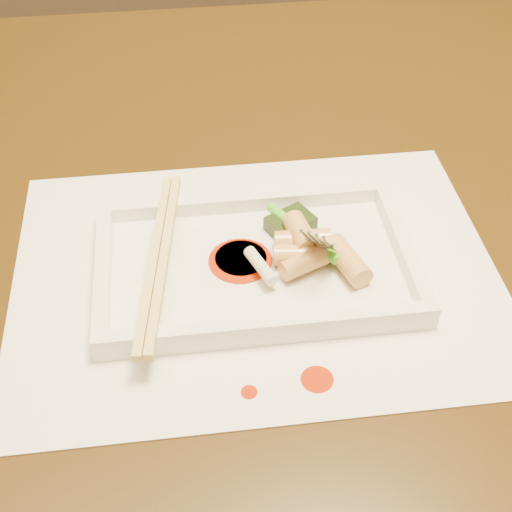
{
  "coord_description": "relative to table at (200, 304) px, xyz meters",
  "views": [
    {
      "loc": [
        -0.0,
        -0.48,
        1.17
      ],
      "look_at": [
        0.05,
        -0.06,
        0.77
      ],
      "focal_mm": 50.0,
      "sensor_mm": 36.0,
      "label": 1
    }
  ],
  "objects": [
    {
      "name": "plate_rim_right",
      "position": [
        0.17,
        -0.06,
        0.12
      ],
      "size": [
        0.01,
        0.14,
        0.01
      ],
      "primitive_type": "cube",
      "color": "white",
      "rests_on": "plate_base"
    },
    {
      "name": "rice_cake_2",
      "position": [
        0.09,
        -0.05,
        0.13
      ],
      "size": [
        0.03,
        0.04,
        0.02
      ],
      "primitive_type": "cylinder",
      "rotation": [
        1.57,
        0.0,
        0.19
      ],
      "color": "#D7B564",
      "rests_on": "plate_base"
    },
    {
      "name": "plate_rim_left",
      "position": [
        -0.08,
        -0.06,
        0.12
      ],
      "size": [
        0.01,
        0.14,
        0.01
      ],
      "primitive_type": "cube",
      "color": "white",
      "rests_on": "plate_base"
    },
    {
      "name": "plate_rim_near",
      "position": [
        0.05,
        -0.14,
        0.12
      ],
      "size": [
        0.26,
        0.01,
        0.01
      ],
      "primitive_type": "cube",
      "color": "white",
      "rests_on": "plate_base"
    },
    {
      "name": "rice_cake_4",
      "position": [
        0.08,
        -0.07,
        0.12
      ],
      "size": [
        0.05,
        0.02,
        0.02
      ],
      "primitive_type": "cylinder",
      "rotation": [
        1.57,
        0.0,
        1.45
      ],
      "color": "#D7B564",
      "rests_on": "plate_base"
    },
    {
      "name": "scallion_white",
      "position": [
        0.05,
        -0.08,
        0.12
      ],
      "size": [
        0.02,
        0.04,
        0.01
      ],
      "primitive_type": "cylinder",
      "rotation": [
        1.57,
        0.0,
        0.37
      ],
      "color": "#EAEACC",
      "rests_on": "plate_base"
    },
    {
      "name": "plate_rim_far",
      "position": [
        0.05,
        0.01,
        0.12
      ],
      "size": [
        0.26,
        0.01,
        0.01
      ],
      "primitive_type": "cube",
      "color": "white",
      "rests_on": "plate_base"
    },
    {
      "name": "rice_cake_3",
      "position": [
        0.09,
        -0.08,
        0.12
      ],
      "size": [
        0.04,
        0.03,
        0.02
      ],
      "primitive_type": "cylinder",
      "rotation": [
        1.57,
        0.0,
        1.98
      ],
      "color": "#D7B564",
      "rests_on": "plate_base"
    },
    {
      "name": "scallion_green",
      "position": [
        0.09,
        -0.04,
        0.12
      ],
      "size": [
        0.05,
        0.08,
        0.01
      ],
      "primitive_type": "cylinder",
      "rotation": [
        1.57,
        0.0,
        0.54
      ],
      "color": "green",
      "rests_on": "plate_base"
    },
    {
      "name": "chopstick_b",
      "position": [
        -0.03,
        -0.06,
        0.13
      ],
      "size": [
        0.04,
        0.2,
        0.01
      ],
      "primitive_type": "cube",
      "rotation": [
        0.0,
        0.0,
        -0.14
      ],
      "color": "#D7C36B",
      "rests_on": "plate_rim_near"
    },
    {
      "name": "sauce_splatter_a",
      "position": [
        0.08,
        -0.18,
        0.1
      ],
      "size": [
        0.02,
        0.02,
        0.0
      ],
      "primitive_type": "cylinder",
      "color": "#B12705",
      "rests_on": "placemat"
    },
    {
      "name": "chopstick_a",
      "position": [
        -0.03,
        -0.06,
        0.13
      ],
      "size": [
        0.04,
        0.2,
        0.01
      ],
      "primitive_type": "cube",
      "rotation": [
        0.0,
        0.0,
        -0.14
      ],
      "color": "#D7C36B",
      "rests_on": "plate_rim_near"
    },
    {
      "name": "veg_piece",
      "position": [
        0.08,
        -0.02,
        0.12
      ],
      "size": [
        0.05,
        0.04,
        0.01
      ],
      "primitive_type": "cube",
      "rotation": [
        0.0,
        0.0,
        0.49
      ],
      "color": "black",
      "rests_on": "plate_base"
    },
    {
      "name": "sauce_blob_1",
      "position": [
        0.04,
        -0.06,
        0.11
      ],
      "size": [
        0.05,
        0.05,
        0.0
      ],
      "primitive_type": "cylinder",
      "color": "#B12705",
      "rests_on": "plate_base"
    },
    {
      "name": "plate_base",
      "position": [
        0.05,
        -0.06,
        0.11
      ],
      "size": [
        0.26,
        0.16,
        0.01
      ],
      "primitive_type": "cube",
      "color": "white",
      "rests_on": "placemat"
    },
    {
      "name": "placemat",
      "position": [
        0.05,
        -0.06,
        0.1
      ],
      "size": [
        0.4,
        0.3,
        0.0
      ],
      "primitive_type": "cube",
      "color": "white",
      "rests_on": "table"
    },
    {
      "name": "sauce_splatter_b",
      "position": [
        0.03,
        -0.18,
        0.1
      ],
      "size": [
        0.01,
        0.01,
        0.0
      ],
      "primitive_type": "cylinder",
      "color": "#B12705",
      "rests_on": "placemat"
    },
    {
      "name": "table",
      "position": [
        0.0,
        0.0,
        0.0
      ],
      "size": [
        1.4,
        0.9,
        0.75
      ],
      "color": "black",
      "rests_on": "ground"
    },
    {
      "name": "fork",
      "position": [
        0.12,
        -0.05,
        0.18
      ],
      "size": [
        0.09,
        0.1,
        0.14
      ],
      "primitive_type": null,
      "color": "silver",
      "rests_on": "plate_base"
    },
    {
      "name": "rice_cake_1",
      "position": [
        0.09,
        -0.05,
        0.12
      ],
      "size": [
        0.05,
        0.02,
        0.02
      ],
      "primitive_type": "cylinder",
      "rotation": [
        1.57,
        0.0,
        1.53
      ],
      "color": "#D7B564",
      "rests_on": "plate_base"
    },
    {
      "name": "sauce_blob_0",
      "position": [
        0.04,
        -0.06,
        0.11
      ],
      "size": [
        0.04,
        0.04,
        0.0
      ],
      "primitive_type": "cylinder",
      "color": "#B12705",
      "rests_on": "plate_base"
    },
    {
      "name": "rice_cake_0",
      "position": [
        0.12,
        -0.08,
        0.12
      ],
      "size": [
        0.03,
        0.05,
        0.02
      ],
      "primitive_type": "cylinder",
      "rotation": [
        1.57,
        0.0,
        0.32
      ],
      "color": "#D7B564",
      "rests_on": "plate_base"
    }
  ]
}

